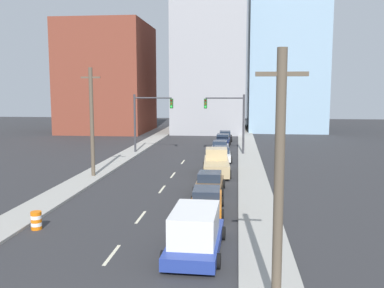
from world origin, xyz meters
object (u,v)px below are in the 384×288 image
Objects in this scene: sedan_brown at (210,183)px; utility_pole_right_near at (279,182)px; box_truck_blue at (195,232)px; sedan_silver at (220,147)px; sedan_orange at (207,202)px; pickup_truck_tan at (216,164)px; utility_pole_left_mid at (92,122)px; sedan_black at (225,136)px; traffic_barrel at (36,220)px; sedan_white at (222,154)px; traffic_signal_right at (233,116)px; sedan_navy at (223,140)px; traffic_signal_left at (145,115)px.

utility_pole_right_near is at bearing -78.28° from sedan_brown.
sedan_silver is (-0.19, 31.05, -0.33)m from box_truck_blue.
pickup_truck_tan reaches higher than sedan_orange.
utility_pole_right_near is at bearing -57.29° from utility_pole_left_mid.
sedan_black is (-3.09, 47.77, -3.73)m from utility_pole_right_near.
traffic_barrel is at bearing -157.08° from sedan_orange.
sedan_white reaches higher than sedan_black.
traffic_signal_right reaches higher than sedan_navy.
pickup_truck_tan is at bearing -94.77° from sedan_white.
utility_pole_right_near is 1.35× the size of pickup_truck_tan.
traffic_signal_right is 0.79× the size of utility_pole_right_near.
sedan_silver is at bearing 57.06° from utility_pole_left_mid.
sedan_navy is at bearing 64.93° from utility_pole_left_mid.
sedan_white reaches higher than traffic_barrel.
utility_pole_right_near is 1.81× the size of sedan_orange.
sedan_silver is at bearing 95.28° from utility_pole_right_near.
traffic_signal_right is 18.52m from sedan_brown.
utility_pole_right_near reaches higher than sedan_silver.
sedan_brown is 0.98× the size of sedan_navy.
utility_pole_left_mid reaches higher than pickup_truck_tan.
traffic_signal_right is 1.07× the size of pickup_truck_tan.
traffic_barrel is 0.22× the size of sedan_brown.
traffic_barrel is at bearing 148.19° from utility_pole_right_near.
traffic_signal_right is 5.76m from sedan_white.
utility_pole_right_near is at bearing -87.48° from sedan_white.
utility_pole_left_mid is 14.37m from sedan_orange.
sedan_silver is (-0.44, 5.74, -0.03)m from sedan_white.
box_truck_blue is (-3.13, 4.90, -3.42)m from utility_pole_right_near.
traffic_signal_right is 1.43× the size of sedan_orange.
traffic_signal_right is at bearing 86.25° from sedan_brown.
sedan_black is (0.16, 31.35, -0.01)m from sedan_brown.
utility_pole_right_near is 12.28m from sedan_orange.
sedan_navy reaches higher than sedan_white.
traffic_signal_right is 13.82m from sedan_black.
sedan_brown is 0.87× the size of sedan_white.
sedan_black is (0.12, 5.67, -0.05)m from sedan_navy.
sedan_brown is at bearing -94.52° from pickup_truck_tan.
sedan_black is at bearing 87.96° from sedan_orange.
traffic_signal_right is at bearing 89.11° from box_truck_blue.
traffic_signal_right is at bearing 73.98° from sedan_white.
sedan_navy is at bearing 90.18° from sedan_silver.
box_truck_blue is 6.40m from sedan_orange.
sedan_black is (0.04, 42.87, -0.31)m from box_truck_blue.
sedan_orange is (8.71, -23.23, -3.71)m from traffic_signal_left.
sedan_orange is 0.75× the size of pickup_truck_tan.
sedan_black is (0.00, 36.48, -0.01)m from sedan_orange.
traffic_barrel is at bearing -104.09° from sedan_black.
sedan_brown is 0.97× the size of sedan_black.
utility_pole_left_mid reaches higher than sedan_orange.
sedan_white is (0.21, 18.93, 0.01)m from sedan_orange.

